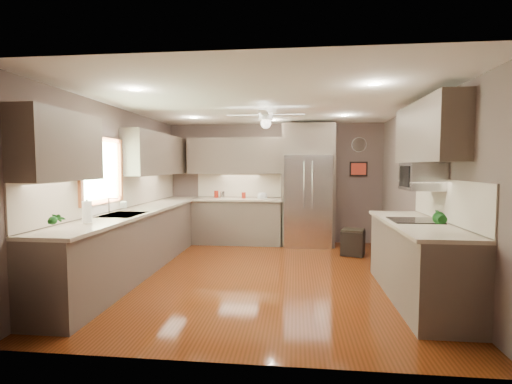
% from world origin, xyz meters
% --- Properties ---
extents(floor, '(5.00, 5.00, 0.00)m').
position_xyz_m(floor, '(0.00, 0.00, 0.00)').
color(floor, '#4B200A').
rests_on(floor, ground).
extents(ceiling, '(5.00, 5.00, 0.00)m').
position_xyz_m(ceiling, '(0.00, 0.00, 2.50)').
color(ceiling, white).
rests_on(ceiling, ground).
extents(wall_back, '(4.50, 0.00, 4.50)m').
position_xyz_m(wall_back, '(0.00, 2.50, 1.25)').
color(wall_back, brown).
rests_on(wall_back, ground).
extents(wall_front, '(4.50, 0.00, 4.50)m').
position_xyz_m(wall_front, '(0.00, -2.50, 1.25)').
color(wall_front, brown).
rests_on(wall_front, ground).
extents(wall_left, '(0.00, 5.00, 5.00)m').
position_xyz_m(wall_left, '(-2.25, 0.00, 1.25)').
color(wall_left, brown).
rests_on(wall_left, ground).
extents(wall_right, '(0.00, 5.00, 5.00)m').
position_xyz_m(wall_right, '(2.25, 0.00, 1.25)').
color(wall_right, brown).
rests_on(wall_right, ground).
extents(canister_a, '(0.10, 0.10, 0.15)m').
position_xyz_m(canister_a, '(-1.20, 2.25, 1.02)').
color(canister_a, maroon).
rests_on(canister_a, back_run).
extents(canister_b, '(0.10, 0.10, 0.15)m').
position_xyz_m(canister_b, '(-1.06, 2.24, 1.01)').
color(canister_b, silver).
rests_on(canister_b, back_run).
extents(canister_d, '(0.10, 0.10, 0.13)m').
position_xyz_m(canister_d, '(-0.62, 2.22, 1.00)').
color(canister_d, maroon).
rests_on(canister_d, back_run).
extents(soap_bottle, '(0.12, 0.12, 0.20)m').
position_xyz_m(soap_bottle, '(-2.07, -0.14, 1.04)').
color(soap_bottle, white).
rests_on(soap_bottle, left_run).
extents(potted_plant_left, '(0.16, 0.13, 0.27)m').
position_xyz_m(potted_plant_left, '(-1.96, -1.92, 1.07)').
color(potted_plant_left, '#1C6320').
rests_on(potted_plant_left, left_run).
extents(potted_plant_right, '(0.17, 0.14, 0.30)m').
position_xyz_m(potted_plant_right, '(1.92, -1.48, 1.09)').
color(potted_plant_right, '#1C6320').
rests_on(potted_plant_right, right_run).
extents(bowl, '(0.24, 0.24, 0.05)m').
position_xyz_m(bowl, '(-0.23, 2.21, 0.96)').
color(bowl, '#BCAD8D').
rests_on(bowl, back_run).
extents(left_run, '(0.65, 4.70, 1.45)m').
position_xyz_m(left_run, '(-1.95, 0.15, 0.48)').
color(left_run, brown).
rests_on(left_run, ground).
extents(back_run, '(1.85, 0.65, 1.45)m').
position_xyz_m(back_run, '(-0.72, 2.20, 0.48)').
color(back_run, brown).
rests_on(back_run, ground).
extents(uppers, '(4.50, 4.70, 0.95)m').
position_xyz_m(uppers, '(-0.74, 0.71, 1.87)').
color(uppers, brown).
rests_on(uppers, wall_left).
extents(window, '(0.05, 1.12, 0.92)m').
position_xyz_m(window, '(-2.22, -0.50, 1.55)').
color(window, '#BFF2B2').
rests_on(window, wall_left).
extents(sink, '(0.50, 0.70, 0.32)m').
position_xyz_m(sink, '(-1.93, -0.50, 0.91)').
color(sink, silver).
rests_on(sink, left_run).
extents(refrigerator, '(1.06, 0.75, 2.45)m').
position_xyz_m(refrigerator, '(0.70, 2.16, 1.19)').
color(refrigerator, silver).
rests_on(refrigerator, ground).
extents(right_run, '(0.70, 2.20, 1.45)m').
position_xyz_m(right_run, '(1.93, -0.80, 0.48)').
color(right_run, brown).
rests_on(right_run, ground).
extents(microwave, '(0.43, 0.55, 0.34)m').
position_xyz_m(microwave, '(2.03, -0.55, 1.48)').
color(microwave, silver).
rests_on(microwave, wall_right).
extents(ceiling_fan, '(1.18, 1.18, 0.32)m').
position_xyz_m(ceiling_fan, '(-0.00, 0.30, 2.33)').
color(ceiling_fan, white).
rests_on(ceiling_fan, ceiling).
extents(recessed_lights, '(2.84, 3.14, 0.01)m').
position_xyz_m(recessed_lights, '(-0.04, 0.40, 2.49)').
color(recessed_lights, white).
rests_on(recessed_lights, ceiling).
extents(wall_clock, '(0.30, 0.03, 0.30)m').
position_xyz_m(wall_clock, '(1.75, 2.48, 2.05)').
color(wall_clock, white).
rests_on(wall_clock, wall_back).
extents(framed_print, '(0.36, 0.03, 0.30)m').
position_xyz_m(framed_print, '(1.75, 2.48, 1.55)').
color(framed_print, black).
rests_on(framed_print, wall_back).
extents(stool, '(0.48, 0.48, 0.47)m').
position_xyz_m(stool, '(1.50, 1.38, 0.24)').
color(stool, black).
rests_on(stool, ground).
extents(paper_towel, '(0.11, 0.11, 0.27)m').
position_xyz_m(paper_towel, '(-1.94, -1.35, 1.08)').
color(paper_towel, white).
rests_on(paper_towel, left_run).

